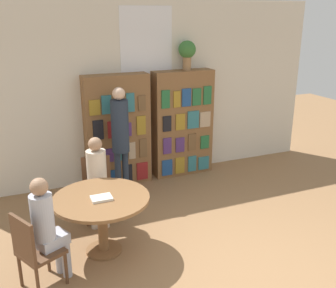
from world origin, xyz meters
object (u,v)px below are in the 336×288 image
(flower_vase, at_px, (187,52))
(librarian_standing, at_px, (120,132))
(chair_left_side, at_px, (97,185))
(seated_reader_right, at_px, (47,225))
(bookshelf_right, at_px, (182,123))
(chair_near_camera, at_px, (34,249))
(reading_table, at_px, (102,207))
(seated_reader_left, at_px, (97,176))
(bookshelf_left, at_px, (117,131))

(flower_vase, bearing_deg, librarian_standing, -159.52)
(chair_left_side, bearing_deg, seated_reader_right, 66.28)
(bookshelf_right, relative_size, chair_near_camera, 2.12)
(reading_table, bearing_deg, seated_reader_left, 80.57)
(flower_vase, distance_m, chair_left_side, 2.72)
(bookshelf_left, height_order, chair_near_camera, bookshelf_left)
(reading_table, bearing_deg, librarian_standing, 65.15)
(chair_left_side, xyz_separation_m, seated_reader_left, (-0.03, -0.18, 0.21))
(flower_vase, height_order, chair_near_camera, flower_vase)
(bookshelf_left, relative_size, bookshelf_right, 1.00)
(chair_near_camera, relative_size, seated_reader_left, 0.71)
(seated_reader_left, distance_m, seated_reader_right, 1.30)
(bookshelf_right, height_order, seated_reader_right, bookshelf_right)
(chair_near_camera, relative_size, librarian_standing, 0.50)
(reading_table, height_order, seated_reader_right, seated_reader_right)
(bookshelf_left, height_order, bookshelf_right, same)
(chair_near_camera, relative_size, chair_left_side, 1.00)
(bookshelf_left, relative_size, librarian_standing, 1.06)
(bookshelf_left, bearing_deg, reading_table, -111.35)
(reading_table, distance_m, chair_near_camera, 0.92)
(flower_vase, height_order, chair_left_side, flower_vase)
(seated_reader_left, bearing_deg, seated_reader_right, 63.11)
(bookshelf_right, height_order, reading_table, bookshelf_right)
(chair_left_side, height_order, seated_reader_left, seated_reader_left)
(bookshelf_right, height_order, chair_left_side, bookshelf_right)
(chair_near_camera, xyz_separation_m, chair_left_side, (0.97, 1.31, 0.00))
(flower_vase, height_order, reading_table, flower_vase)
(bookshelf_left, height_order, reading_table, bookshelf_left)
(reading_table, height_order, librarian_standing, librarian_standing)
(flower_vase, distance_m, chair_near_camera, 4.05)
(reading_table, xyz_separation_m, chair_left_side, (0.15, 0.90, -0.12))
(chair_near_camera, distance_m, seated_reader_left, 1.48)
(seated_reader_right, height_order, librarian_standing, librarian_standing)
(bookshelf_right, xyz_separation_m, chair_near_camera, (-2.76, -2.34, -0.44))
(bookshelf_right, distance_m, chair_left_side, 2.12)
(seated_reader_right, bearing_deg, flower_vase, 103.74)
(seated_reader_left, relative_size, seated_reader_right, 1.00)
(seated_reader_right, bearing_deg, librarian_standing, 116.65)
(flower_vase, xyz_separation_m, librarian_standing, (-1.35, -0.51, -1.11))
(bookshelf_left, height_order, librarian_standing, bookshelf_left)
(flower_vase, xyz_separation_m, seated_reader_left, (-1.90, -1.21, -1.47))
(bookshelf_left, xyz_separation_m, flower_vase, (1.26, 0.00, 1.24))
(bookshelf_right, bearing_deg, seated_reader_left, -146.48)
(flower_vase, bearing_deg, reading_table, -136.15)
(bookshelf_left, bearing_deg, seated_reader_left, -117.71)
(bookshelf_right, relative_size, chair_left_side, 2.12)
(seated_reader_right, bearing_deg, reading_table, 90.00)
(flower_vase, xyz_separation_m, chair_left_side, (-1.87, -1.04, -1.69))
(chair_near_camera, bearing_deg, librarian_standing, 114.64)
(reading_table, xyz_separation_m, seated_reader_left, (0.12, 0.72, 0.09))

